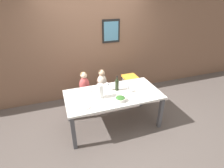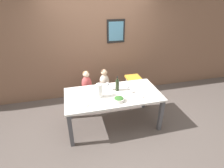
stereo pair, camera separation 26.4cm
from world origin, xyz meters
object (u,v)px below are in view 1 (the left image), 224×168
at_px(wine_glass_near, 128,86).
at_px(dinner_plate_back_right, 134,84).
at_px(wine_bottle, 117,85).
at_px(paper_towel_roll, 100,91).
at_px(person_child_left, 84,83).
at_px(chair_far_left, 85,95).
at_px(chair_right_highchair, 130,82).
at_px(person_child_center, 102,80).
at_px(wine_glass_far, 107,85).
at_px(dinner_plate_back_left, 86,91).
at_px(salad_bowl_large, 120,99).
at_px(dinner_plate_front_left, 84,106).
at_px(dinner_plate_front_right, 139,94).
at_px(chair_far_center, 102,92).

xyz_separation_m(wine_glass_near, dinner_plate_back_right, (0.26, 0.24, -0.12)).
height_order(wine_bottle, paper_towel_roll, wine_bottle).
relative_size(person_child_left, dinner_plate_back_right, 2.15).
bearing_deg(chair_far_left, person_child_left, 90.00).
height_order(chair_right_highchair, wine_glass_near, wine_glass_near).
bearing_deg(person_child_center, wine_glass_far, -94.56).
xyz_separation_m(chair_right_highchair, dinner_plate_back_left, (-1.16, -0.43, 0.21)).
xyz_separation_m(person_child_left, wine_glass_far, (0.36, -0.54, 0.16)).
bearing_deg(wine_glass_far, chair_far_left, 123.95).
xyz_separation_m(salad_bowl_large, dinner_plate_back_left, (-0.52, 0.54, -0.03)).
relative_size(person_child_center, wine_bottle, 1.57).
bearing_deg(dinner_plate_back_right, dinner_plate_front_left, -158.69).
bearing_deg(paper_towel_roll, dinner_plate_front_right, -10.61).
height_order(wine_bottle, dinner_plate_back_left, wine_bottle).
xyz_separation_m(dinner_plate_front_left, dinner_plate_front_right, (1.08, 0.06, 0.00)).
bearing_deg(chair_far_center, person_child_left, 179.89).
bearing_deg(chair_right_highchair, salad_bowl_large, -123.47).
relative_size(person_child_left, person_child_center, 1.00).
bearing_deg(dinner_plate_back_right, wine_glass_far, -176.23).
bearing_deg(chair_right_highchair, chair_far_left, 180.00).
bearing_deg(dinner_plate_front_right, wine_glass_far, 146.47).
height_order(wine_bottle, salad_bowl_large, wine_bottle).
relative_size(chair_far_left, wine_glass_near, 2.68).
bearing_deg(dinner_plate_back_right, chair_far_left, 152.85).
xyz_separation_m(wine_bottle, dinner_plate_front_left, (-0.74, -0.36, -0.12)).
distance_m(person_child_left, dinner_plate_back_right, 1.10).
distance_m(wine_bottle, dinner_plate_back_left, 0.62).
distance_m(person_child_left, dinner_plate_front_right, 1.27).
relative_size(chair_right_highchair, dinner_plate_front_left, 3.02).
height_order(chair_far_center, dinner_plate_front_right, dinner_plate_front_right).
xyz_separation_m(chair_far_left, wine_glass_far, (0.36, -0.54, 0.47)).
distance_m(chair_far_center, chair_right_highchair, 0.73).
bearing_deg(chair_far_center, wine_glass_near, -67.37).
distance_m(person_child_left, dinner_plate_back_left, 0.44).
bearing_deg(dinner_plate_front_right, wine_glass_near, 140.04).
bearing_deg(dinner_plate_front_right, person_child_center, 118.67).
bearing_deg(dinner_plate_back_left, wine_glass_near, -22.20).
relative_size(chair_far_left, dinner_plate_front_left, 2.06).
distance_m(chair_right_highchair, wine_bottle, 0.89).
height_order(person_child_left, salad_bowl_large, person_child_left).
xyz_separation_m(chair_right_highchair, salad_bowl_large, (-0.65, -0.98, 0.24)).
relative_size(dinner_plate_front_left, dinner_plate_front_right, 1.00).
height_order(chair_far_center, person_child_center, person_child_center).
height_order(wine_glass_far, salad_bowl_large, wine_glass_far).
height_order(chair_far_center, wine_glass_near, wine_glass_near).
height_order(person_child_left, dinner_plate_front_right, person_child_left).
distance_m(chair_far_left, dinner_plate_back_right, 1.15).
bearing_deg(paper_towel_roll, person_child_left, 101.83).
bearing_deg(chair_far_left, paper_towel_roll, -78.16).
height_order(salad_bowl_large, dinner_plate_back_right, salad_bowl_large).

